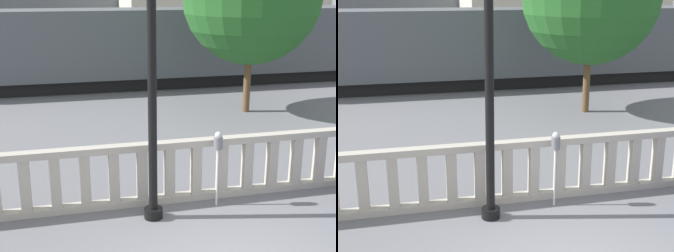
{
  "view_description": "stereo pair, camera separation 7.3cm",
  "coord_description": "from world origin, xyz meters",
  "views": [
    {
      "loc": [
        -2.39,
        -5.59,
        4.3
      ],
      "look_at": [
        -0.07,
        4.03,
        1.33
      ],
      "focal_mm": 50.0,
      "sensor_mm": 36.0,
      "label": 1
    },
    {
      "loc": [
        -2.31,
        -5.6,
        4.3
      ],
      "look_at": [
        -0.07,
        4.03,
        1.33
      ],
      "focal_mm": 50.0,
      "sensor_mm": 36.0,
      "label": 2
    }
  ],
  "objects": [
    {
      "name": "parking_meter",
      "position": [
        0.61,
        2.64,
        1.27
      ],
      "size": [
        0.18,
        0.18,
        1.57
      ],
      "color": "silver",
      "rests_on": "ground"
    },
    {
      "name": "balustrade",
      "position": [
        -0.0,
        3.03,
        0.66
      ],
      "size": [
        12.5,
        0.24,
        1.31
      ],
      "color": "#ADA599",
      "rests_on": "ground"
    },
    {
      "name": "train_near",
      "position": [
        3.96,
        14.79,
        1.77
      ],
      "size": [
        24.43,
        2.84,
        3.96
      ],
      "color": "black",
      "rests_on": "ground"
    },
    {
      "name": "lamppost",
      "position": [
        -0.75,
        2.41,
        3.22
      ],
      "size": [
        0.36,
        0.36,
        6.09
      ],
      "color": "black",
      "rests_on": "ground"
    },
    {
      "name": "train_far",
      "position": [
        -4.34,
        31.33,
        2.05
      ],
      "size": [
        29.09,
        2.91,
        4.54
      ],
      "color": "black",
      "rests_on": "ground"
    }
  ]
}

